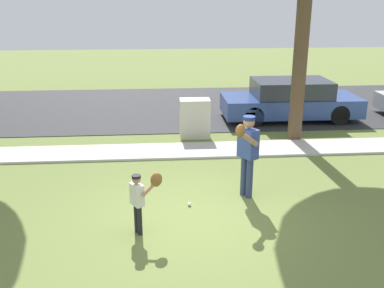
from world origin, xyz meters
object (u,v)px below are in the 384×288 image
(person_child, at_px, (141,195))
(parked_wagon_blue, at_px, (290,100))
(utility_cabinet, at_px, (195,118))
(baseball, at_px, (189,204))
(person_adult, at_px, (247,148))

(person_child, height_order, parked_wagon_blue, parked_wagon_blue)
(utility_cabinet, bearing_deg, person_child, -104.16)
(person_child, distance_m, baseball, 1.50)
(person_adult, xyz_separation_m, baseball, (-1.19, -0.34, -1.04))
(person_child, xyz_separation_m, utility_cabinet, (1.38, 5.48, -0.17))
(person_adult, distance_m, utility_cabinet, 4.25)
(utility_cabinet, bearing_deg, baseball, -96.17)
(person_adult, height_order, utility_cabinet, person_adult)
(person_adult, xyz_separation_m, person_child, (-2.08, -1.31, -0.34))
(baseball, xyz_separation_m, utility_cabinet, (0.49, 4.50, 0.53))
(baseball, xyz_separation_m, parked_wagon_blue, (3.83, 6.18, 0.62))
(person_adult, bearing_deg, utility_cabinet, -112.24)
(utility_cabinet, distance_m, parked_wagon_blue, 3.75)
(baseball, height_order, utility_cabinet, utility_cabinet)
(person_child, height_order, baseball, person_child)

